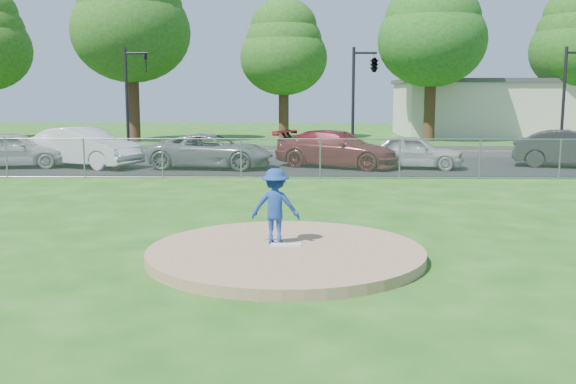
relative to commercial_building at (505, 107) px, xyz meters
name	(u,v)px	position (x,y,z in m)	size (l,w,h in m)	color
ground	(293,186)	(-16.00, -28.00, -2.16)	(120.00, 120.00, 0.00)	#1A4D10
pitchers_mound	(286,253)	(-16.00, -38.00, -2.06)	(5.40, 5.40, 0.20)	#947151
pitching_rubber	(286,245)	(-16.00, -37.80, -1.94)	(0.60, 0.15, 0.04)	white
chain_link_fence	(294,159)	(-16.00, -26.00, -1.41)	(40.00, 0.06, 1.50)	gray
parking_lot	(295,165)	(-16.00, -21.50, -2.15)	(50.00, 8.00, 0.01)	black
street	(296,151)	(-16.00, -14.00, -2.16)	(60.00, 7.00, 0.01)	#232326
commercial_building	(505,107)	(0.00, 0.00, 0.00)	(16.40, 9.40, 4.30)	beige
tree_left	(131,16)	(-27.00, -7.00, 6.08)	(7.84, 7.84, 12.53)	#382014
tree_center	(284,47)	(-17.00, -4.00, 4.31)	(6.16, 6.16, 9.84)	#3C2115
tree_right	(432,26)	(-7.00, -6.00, 5.49)	(7.28, 7.28, 11.63)	#382414
traffic_signal_left	(131,90)	(-24.76, -16.00, 1.20)	(1.28, 0.20, 5.60)	black
traffic_signal_center	(372,66)	(-12.03, -16.00, 2.45)	(1.42, 2.48, 5.60)	black
traffic_signal_right	(569,90)	(-1.76, -16.00, 1.20)	(1.28, 0.20, 5.60)	black
pitcher	(275,206)	(-16.22, -37.57, -1.21)	(0.98, 0.56, 1.51)	navy
traffic_cone	(116,160)	(-23.66, -23.00, -1.77)	(0.39, 0.39, 0.76)	#D6630B
parked_car_silver	(13,149)	(-28.22, -22.68, -1.36)	(1.86, 4.63, 1.58)	#AEAEB3
parked_car_white	(84,147)	(-25.22, -22.41, -1.29)	(1.82, 5.23, 1.72)	silver
parked_car_gray	(211,151)	(-19.60, -22.73, -1.41)	(2.45, 5.30, 1.47)	slate
parked_car_darkred	(337,149)	(-14.14, -22.22, -1.35)	(2.24, 5.50, 1.60)	maroon
parked_car_pearl	(413,152)	(-10.90, -22.58, -1.43)	(1.70, 4.23, 1.44)	#BABDBF
parked_car_charcoal	(572,149)	(-3.93, -22.03, -1.35)	(1.70, 4.87, 1.60)	black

